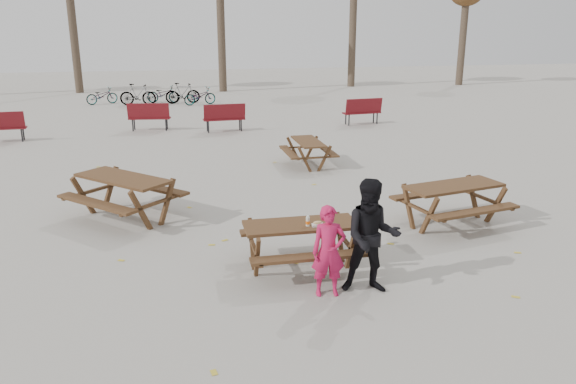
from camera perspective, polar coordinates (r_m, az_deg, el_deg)
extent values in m
plane|color=gray|center=(9.23, 1.26, -7.74)|extent=(80.00, 80.00, 0.00)
cube|color=#3D2216|center=(8.94, 1.29, -3.36)|extent=(1.80, 0.70, 0.05)
cube|color=#3D2216|center=(8.51, 2.18, -6.63)|extent=(1.80, 0.25, 0.05)
cube|color=#3D2216|center=(9.59, 0.48, -3.83)|extent=(1.80, 0.25, 0.05)
cylinder|color=#3D2216|center=(8.68, -3.15, -6.76)|extent=(0.08, 0.08, 0.73)
cylinder|color=#3D2216|center=(9.23, -3.71, -5.29)|extent=(0.08, 0.08, 0.73)
cylinder|color=#3D2216|center=(9.00, 6.38, -5.96)|extent=(0.08, 0.08, 0.73)
cylinder|color=#3D2216|center=(9.53, 5.29, -4.59)|extent=(0.08, 0.08, 0.73)
cube|color=white|center=(8.82, 3.03, -3.37)|extent=(0.18, 0.11, 0.03)
ellipsoid|color=tan|center=(8.81, 3.04, -3.11)|extent=(0.14, 0.06, 0.05)
cylinder|color=silver|center=(8.81, 2.02, -3.00)|extent=(0.06, 0.06, 0.15)
cylinder|color=#FF650D|center=(8.81, 2.02, -3.11)|extent=(0.07, 0.07, 0.05)
cylinder|color=white|center=(8.78, 2.03, -2.48)|extent=(0.03, 0.03, 0.02)
imported|color=#B91747|center=(8.14, 4.15, -6.03)|extent=(0.53, 0.37, 1.36)
imported|color=black|center=(8.24, 8.51, -4.51)|extent=(0.96, 0.83, 1.73)
imported|color=black|center=(29.03, -18.39, 9.26)|extent=(1.60, 1.10, 0.80)
imported|color=black|center=(28.08, -15.01, 9.54)|extent=(1.75, 0.69, 1.02)
imported|color=black|center=(28.71, -12.54, 9.69)|extent=(1.69, 0.88, 0.85)
imported|color=black|center=(28.26, -10.65, 9.84)|extent=(1.70, 0.60, 1.00)
imported|color=black|center=(27.69, -8.95, 9.61)|extent=(1.67, 1.00, 0.83)
cylinder|color=#382B21|center=(34.07, -20.93, 14.69)|extent=(0.44, 0.44, 6.30)
cylinder|color=#382B21|center=(32.81, -6.78, 15.30)|extent=(0.44, 0.44, 5.95)
cylinder|color=#382B21|center=(35.39, 6.58, 15.98)|extent=(0.44, 0.44, 6.65)
cylinder|color=#382B21|center=(37.70, 17.29, 14.34)|extent=(0.44, 0.44, 5.25)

